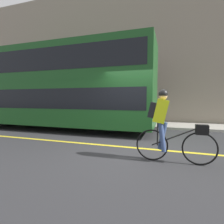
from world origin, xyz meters
TOP-DOWN VIEW (x-y plane):
  - ground_plane at (0.00, 0.00)m, footprint 80.00×80.00m
  - road_center_line at (0.00, 0.24)m, footprint 50.00×0.14m
  - sidewalk_curb at (0.00, 4.98)m, footprint 60.00×2.20m
  - building_facade at (0.00, 6.23)m, footprint 60.00×0.30m
  - bus at (-4.51, 2.44)m, footprint 10.01×2.48m
  - cyclist_on_bike at (1.01, -0.69)m, footprint 1.80×0.32m

SIDE VIEW (x-z plane):
  - ground_plane at x=0.00m, z-range 0.00..0.00m
  - road_center_line at x=0.00m, z-range 0.00..0.01m
  - sidewalk_curb at x=0.00m, z-range 0.00..0.11m
  - cyclist_on_bike at x=1.01m, z-range 0.06..1.77m
  - bus at x=-4.51m, z-range 0.21..4.11m
  - building_facade at x=0.00m, z-range 0.00..8.75m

